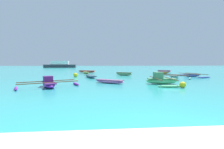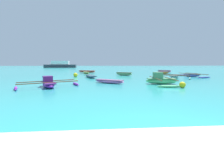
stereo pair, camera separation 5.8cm
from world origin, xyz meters
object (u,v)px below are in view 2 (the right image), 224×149
moored_boat_4 (192,75)px  moored_boat_3 (86,73)px  moored_boat_7 (164,71)px  moored_boat_10 (87,71)px  moored_boat_5 (175,77)px  distant_ferry (60,65)px  mooring_buoy_0 (182,85)px  moored_boat_8 (124,74)px  moored_boat_9 (109,81)px  mooring_buoy_1 (75,75)px  moored_boat_0 (161,80)px  moored_boat_6 (162,73)px  moored_boat_2 (90,76)px  moored_boat_1 (48,83)px

moored_boat_4 → moored_boat_3: bearing=146.3°
moored_boat_7 → moored_boat_10: 15.56m
moored_boat_5 → moored_boat_10: bearing=78.6°
distant_ferry → mooring_buoy_0: bearing=-67.2°
moored_boat_7 → moored_boat_8: moored_boat_7 is taller
moored_boat_3 → moored_boat_9: moored_boat_3 is taller
mooring_buoy_1 → distant_ferry: 49.51m
moored_boat_0 → moored_boat_5: size_ratio=1.11×
moored_boat_3 → moored_boat_5: size_ratio=0.63×
moored_boat_0 → moored_boat_9: bearing=176.0°
moored_boat_7 → moored_boat_10: size_ratio=0.71×
moored_boat_6 → moored_boat_8: moored_boat_8 is taller
distant_ferry → moored_boat_0: bearing=-67.0°
moored_boat_3 → moored_boat_7: bearing=74.8°
moored_boat_2 → moored_boat_3: 7.55m
moored_boat_3 → moored_boat_10: size_ratio=0.73×
mooring_buoy_1 → moored_boat_1: bearing=-94.2°
moored_boat_3 → moored_boat_7: size_ratio=1.03×
moored_boat_10 → moored_boat_7: bearing=16.7°
distant_ferry → moored_boat_10: bearing=-68.0°
moored_boat_3 → mooring_buoy_1: size_ratio=4.67×
moored_boat_0 → moored_boat_6: 13.50m
moored_boat_8 → distant_ferry: distant_ferry is taller
moored_boat_5 → mooring_buoy_0: bearing=-167.4°
moored_boat_0 → moored_boat_2: 9.33m
moored_boat_0 → moored_boat_2: moored_boat_0 is taller
moored_boat_6 → moored_boat_8: (-7.10, -2.78, 0.07)m
moored_boat_6 → moored_boat_10: 14.34m
moored_boat_8 → moored_boat_9: moored_boat_8 is taller
moored_boat_3 → moored_boat_5: (11.65, -9.18, 0.02)m
moored_boat_2 → moored_boat_3: size_ratio=1.20×
moored_boat_1 → moored_boat_9: 5.18m
moored_boat_1 → moored_boat_8: (7.56, 10.75, -0.01)m
moored_boat_3 → mooring_buoy_0: (8.70, -16.17, 0.04)m
moored_boat_6 → mooring_buoy_0: bearing=-106.5°
moored_boat_1 → moored_boat_6: 19.94m
moored_boat_1 → moored_boat_4: moored_boat_1 is taller
moored_boat_0 → moored_boat_1: size_ratio=0.98×
moored_boat_3 → moored_boat_4: moored_boat_4 is taller
moored_boat_5 → moored_boat_7: (3.69, 11.54, 0.06)m
moored_boat_4 → mooring_buoy_1: bearing=169.2°
distant_ferry → moored_boat_5: bearing=-61.7°
moored_boat_7 → moored_boat_9: 19.59m
moored_boat_2 → distant_ferry: bearing=177.1°
distant_ferry → moored_boat_4: bearing=-57.8°
moored_boat_6 → moored_boat_7: bearing=62.4°
moored_boat_0 → mooring_buoy_0: (0.75, -2.22, -0.12)m
moored_boat_9 → mooring_buoy_1: mooring_buoy_1 is taller
moored_boat_4 → moored_boat_10: moored_boat_4 is taller
moored_boat_10 → moored_boat_0: bearing=-44.2°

